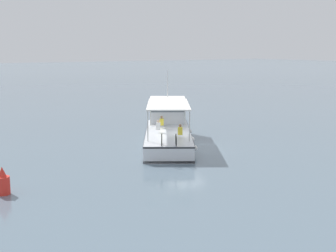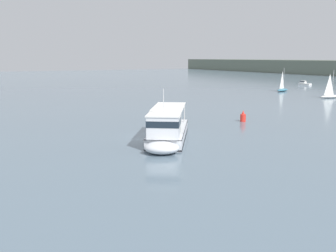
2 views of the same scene
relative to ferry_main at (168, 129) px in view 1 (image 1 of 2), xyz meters
The scene contains 3 objects.
ground_plane 2.83m from the ferry_main, behind, with size 400.00×400.00×0.00m, color slate.
ferry_main is the anchor object (origin of this frame).
channel_buoy 15.47m from the ferry_main, 114.95° to the left, with size 0.70×0.70×1.40m.
Camera 1 is at (-27.10, 19.19, 7.17)m, focal length 50.35 mm.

